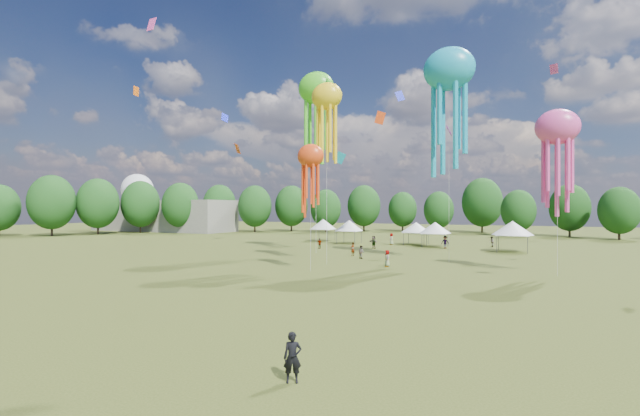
% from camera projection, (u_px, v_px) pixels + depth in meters
% --- Properties ---
extents(ground, '(300.00, 300.00, 0.00)m').
position_uv_depth(ground, '(147.00, 345.00, 18.98)').
color(ground, '#384416').
rests_on(ground, ground).
extents(observer_main, '(0.75, 0.66, 1.72)m').
position_uv_depth(observer_main, '(293.00, 357.00, 14.94)').
color(observer_main, black).
rests_on(observer_main, ground).
extents(spectator_near, '(0.96, 0.92, 1.56)m').
position_uv_depth(spectator_near, '(361.00, 252.00, 51.58)').
color(spectator_near, gray).
rests_on(spectator_near, ground).
extents(spectators_far, '(23.78, 29.42, 1.91)m').
position_uv_depth(spectators_far, '(405.00, 243.00, 63.09)').
color(spectators_far, gray).
rests_on(spectators_far, ground).
extents(festival_tents, '(36.76, 11.55, 4.24)m').
position_uv_depth(festival_tents, '(408.00, 227.00, 69.56)').
color(festival_tents, '#47474C').
rests_on(festival_tents, ground).
extents(show_kites, '(32.28, 18.06, 24.21)m').
position_uv_depth(show_kites, '(396.00, 109.00, 49.72)').
color(show_kites, yellow).
rests_on(show_kites, ground).
extents(small_kites, '(71.00, 55.05, 45.20)m').
position_uv_depth(small_kites, '(381.00, 23.00, 58.82)').
color(small_kites, yellow).
rests_on(small_kites, ground).
extents(treeline, '(201.57, 95.24, 13.43)m').
position_uv_depth(treeline, '(410.00, 205.00, 77.07)').
color(treeline, '#38281C').
rests_on(treeline, ground).
extents(hangar, '(40.00, 12.00, 8.00)m').
position_uv_depth(hangar, '(163.00, 216.00, 114.97)').
color(hangar, gray).
rests_on(hangar, ground).
extents(radome, '(9.00, 9.00, 16.00)m').
position_uv_depth(radome, '(137.00, 195.00, 127.28)').
color(radome, white).
rests_on(radome, ground).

